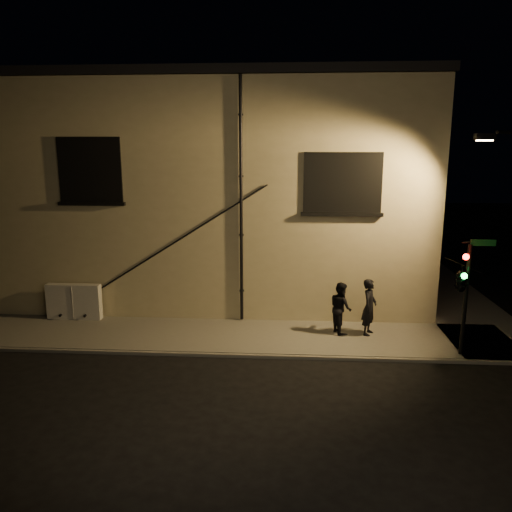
# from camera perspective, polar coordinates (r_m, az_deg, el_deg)

# --- Properties ---
(ground) EXTENTS (90.00, 90.00, 0.00)m
(ground) POSITION_cam_1_polar(r_m,az_deg,el_deg) (15.20, 4.24, -11.54)
(ground) COLOR black
(sidewalk) EXTENTS (21.00, 16.00, 0.12)m
(sidewalk) POSITION_cam_1_polar(r_m,az_deg,el_deg) (19.33, 7.79, -6.18)
(sidewalk) COLOR #615F57
(sidewalk) RESTS_ON ground
(building) EXTENTS (16.20, 12.23, 8.80)m
(building) POSITION_cam_1_polar(r_m,az_deg,el_deg) (23.15, -3.27, 7.92)
(building) COLOR #BDB188
(building) RESTS_ON ground
(utility_cabinet) EXTENTS (1.93, 0.33, 1.27)m
(utility_cabinet) POSITION_cam_1_polar(r_m,az_deg,el_deg) (19.05, -20.07, -4.91)
(utility_cabinet) COLOR beige
(utility_cabinet) RESTS_ON sidewalk
(pedestrian_a) EXTENTS (0.69, 0.80, 1.86)m
(pedestrian_a) POSITION_cam_1_polar(r_m,az_deg,el_deg) (16.76, 12.82, -5.70)
(pedestrian_a) COLOR black
(pedestrian_a) RESTS_ON sidewalk
(pedestrian_b) EXTENTS (0.89, 1.00, 1.71)m
(pedestrian_b) POSITION_cam_1_polar(r_m,az_deg,el_deg) (16.76, 9.66, -5.83)
(pedestrian_b) COLOR black
(pedestrian_b) RESTS_ON sidewalk
(traffic_signal) EXTENTS (1.32, 2.05, 3.46)m
(traffic_signal) POSITION_cam_1_polar(r_m,az_deg,el_deg) (15.45, 22.44, -2.45)
(traffic_signal) COLOR black
(traffic_signal) RESTS_ON sidewalk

